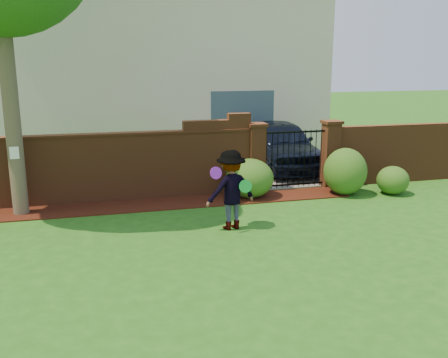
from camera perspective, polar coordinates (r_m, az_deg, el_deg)
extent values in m
cube|color=#225715|center=(9.70, -2.65, -8.26)|extent=(80.00, 80.00, 0.01)
cube|color=black|center=(12.70, -9.99, -3.01)|extent=(11.10, 1.08, 0.03)
cube|color=brown|center=(13.11, -15.61, 0.98)|extent=(8.70, 0.25, 1.70)
cube|color=brown|center=(13.30, -0.81, 6.04)|extent=(1.80, 0.25, 0.30)
cube|color=brown|center=(13.43, 1.69, 7.10)|extent=(0.60, 0.25, 0.16)
cube|color=brown|center=(12.95, -15.86, 4.78)|extent=(8.70, 0.31, 0.06)
cube|color=brown|center=(15.58, 18.52, 2.73)|extent=(4.00, 0.25, 1.70)
cube|color=brown|center=(13.76, 3.66, 2.26)|extent=(0.42, 0.42, 1.80)
cube|color=brown|center=(13.60, 3.72, 6.14)|extent=(0.50, 0.50, 0.08)
cube|color=brown|center=(14.58, 11.91, 2.64)|extent=(0.42, 0.42, 1.80)
cube|color=brown|center=(14.44, 12.09, 6.31)|extent=(0.50, 0.50, 0.08)
cylinder|color=black|center=(13.86, 4.80, 2.11)|extent=(0.02, 0.02, 1.60)
cylinder|color=black|center=(13.91, 5.43, 2.14)|extent=(0.02, 0.02, 1.60)
cylinder|color=black|center=(13.97, 6.05, 2.17)|extent=(0.02, 0.02, 1.60)
cylinder|color=black|center=(14.03, 6.67, 2.21)|extent=(0.02, 0.02, 1.60)
cylinder|color=black|center=(14.08, 7.29, 2.23)|extent=(0.02, 0.02, 1.60)
cylinder|color=black|center=(14.14, 7.90, 2.26)|extent=(0.02, 0.02, 1.60)
cylinder|color=black|center=(14.21, 8.50, 2.29)|extent=(0.02, 0.02, 1.60)
cylinder|color=black|center=(14.27, 9.10, 2.32)|extent=(0.02, 0.02, 1.60)
cylinder|color=black|center=(14.33, 9.69, 2.35)|extent=(0.02, 0.02, 1.60)
cylinder|color=black|center=(14.40, 10.28, 2.38)|extent=(0.02, 0.02, 1.60)
cylinder|color=black|center=(14.47, 10.87, 2.40)|extent=(0.02, 0.02, 1.60)
cube|color=black|center=(14.30, 7.80, -0.60)|extent=(1.78, 0.03, 0.05)
cube|color=black|center=(14.02, 8.00, 5.27)|extent=(1.78, 0.03, 0.05)
cube|color=slate|center=(18.00, 2.99, 2.08)|extent=(3.20, 8.00, 0.01)
cube|color=beige|center=(21.01, -6.94, 11.89)|extent=(12.00, 6.00, 6.00)
cube|color=#384C5B|center=(18.79, 2.07, 6.27)|extent=(2.40, 0.12, 2.40)
imported|color=black|center=(16.56, 6.66, 3.76)|extent=(2.10, 4.74, 1.59)
cylinder|color=#4C3F2E|center=(12.34, -23.34, 12.05)|extent=(0.36, 0.36, 7.00)
cube|color=white|center=(12.33, -22.60, 2.74)|extent=(0.20, 0.01, 0.28)
ellipsoid|color=#205218|center=(13.22, 2.92, 0.08)|extent=(1.26, 1.26, 1.03)
ellipsoid|color=#205218|center=(13.83, 13.52, 0.83)|extent=(1.15, 1.15, 1.26)
ellipsoid|color=#205218|center=(14.29, 18.53, -0.13)|extent=(0.86, 0.86, 0.76)
imported|color=gray|center=(10.69, 0.85, -1.29)|extent=(1.22, 0.86, 1.71)
cylinder|color=purple|center=(10.22, -0.92, 0.69)|extent=(0.27, 0.13, 0.25)
cylinder|color=green|center=(10.54, 2.44, -0.81)|extent=(0.28, 0.09, 0.28)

